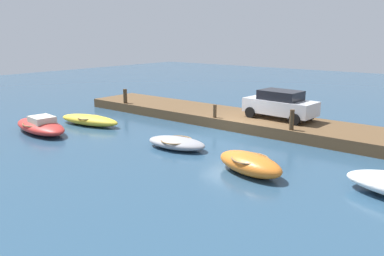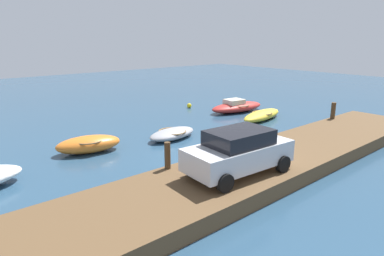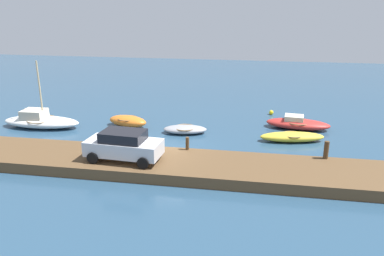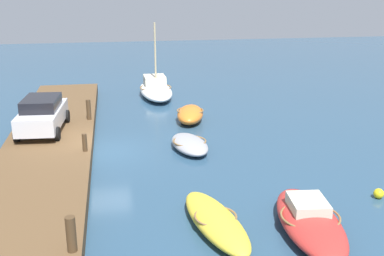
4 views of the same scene
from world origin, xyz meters
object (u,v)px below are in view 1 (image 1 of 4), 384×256
(mooring_post_west, at_px, (292,120))
(mooring_post_mid_east, at_px, (125,96))
(rowboat_orange, at_px, (250,164))
(mooring_post_mid_west, at_px, (215,111))
(rowboat_grey, at_px, (176,143))
(parked_car, at_px, (280,104))
(rowboat_yellow, at_px, (89,120))
(motorboat_red, at_px, (40,126))

(mooring_post_west, relative_size, mooring_post_mid_east, 1.04)
(rowboat_orange, bearing_deg, mooring_post_mid_west, -30.87)
(rowboat_grey, xyz_separation_m, mooring_post_west, (-3.83, -4.73, 0.86))
(mooring_post_west, distance_m, mooring_post_mid_east, 12.81)
(mooring_post_west, xyz_separation_m, mooring_post_mid_east, (12.81, 0.00, -0.02))
(parked_car, bearing_deg, rowboat_orange, 111.98)
(rowboat_yellow, relative_size, mooring_post_mid_east, 4.42)
(rowboat_grey, relative_size, parked_car, 0.77)
(mooring_post_mid_east, bearing_deg, parked_car, -169.27)
(rowboat_orange, relative_size, mooring_post_mid_west, 4.30)
(rowboat_yellow, xyz_separation_m, mooring_post_mid_west, (-6.44, -4.30, 0.69))
(mooring_post_mid_east, height_order, parked_car, parked_car)
(motorboat_red, bearing_deg, mooring_post_mid_east, -76.67)
(mooring_post_mid_east, bearing_deg, mooring_post_mid_west, 180.00)
(mooring_post_mid_east, bearing_deg, mooring_post_west, 180.00)
(motorboat_red, xyz_separation_m, rowboat_grey, (-8.11, -2.47, -0.12))
(motorboat_red, height_order, mooring_post_west, mooring_post_west)
(rowboat_yellow, xyz_separation_m, parked_car, (-9.63, -6.41, 1.17))
(rowboat_grey, bearing_deg, mooring_post_west, -136.95)
(motorboat_red, height_order, parked_car, parked_car)
(motorboat_red, bearing_deg, mooring_post_mid_west, -127.95)
(motorboat_red, height_order, rowboat_grey, motorboat_red)
(mooring_post_west, relative_size, mooring_post_mid_west, 1.36)
(motorboat_red, relative_size, mooring_post_west, 4.54)
(mooring_post_mid_west, bearing_deg, mooring_post_west, 180.00)
(motorboat_red, xyz_separation_m, mooring_post_mid_west, (-7.05, -7.21, 0.61))
(motorboat_red, xyz_separation_m, rowboat_orange, (-12.70, -1.66, 0.02))
(rowboat_orange, xyz_separation_m, rowboat_yellow, (12.10, -1.25, -0.10))
(rowboat_orange, height_order, rowboat_yellow, rowboat_orange)
(mooring_post_mid_west, bearing_deg, parked_car, -146.55)
(motorboat_red, relative_size, rowboat_yellow, 1.07)
(rowboat_orange, distance_m, mooring_post_mid_west, 7.94)
(rowboat_orange, height_order, mooring_post_mid_west, mooring_post_mid_west)
(rowboat_orange, height_order, rowboat_grey, rowboat_orange)
(motorboat_red, distance_m, rowboat_orange, 12.81)
(mooring_post_mid_west, xyz_separation_m, mooring_post_mid_east, (7.92, 0.00, 0.12))
(mooring_post_west, distance_m, parked_car, 2.73)
(rowboat_yellow, xyz_separation_m, rowboat_grey, (-7.50, 0.43, -0.03))
(rowboat_orange, relative_size, parked_car, 0.79)
(rowboat_orange, relative_size, mooring_post_west, 3.17)
(mooring_post_west, bearing_deg, mooring_post_mid_west, 0.00)
(mooring_post_mid_west, relative_size, parked_car, 0.18)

